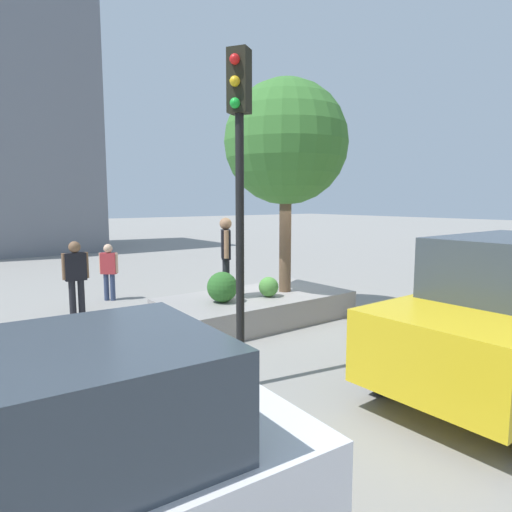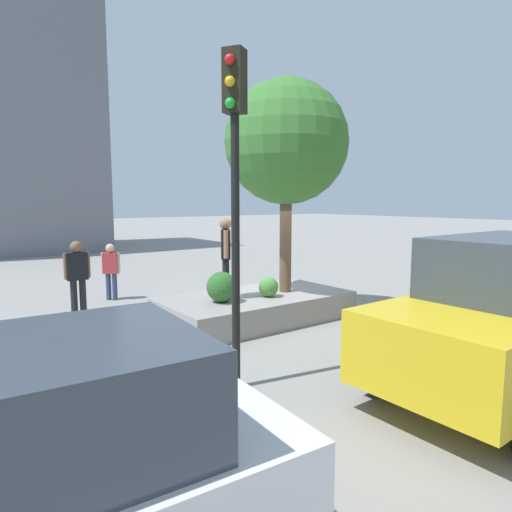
{
  "view_description": "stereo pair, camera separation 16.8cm",
  "coord_description": "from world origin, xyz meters",
  "px_view_note": "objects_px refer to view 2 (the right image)",
  "views": [
    {
      "loc": [
        6.66,
        8.27,
        2.74
      ],
      "look_at": [
        0.56,
        0.29,
        1.49
      ],
      "focal_mm": 31.37,
      "sensor_mm": 36.0,
      "label": 1
    },
    {
      "loc": [
        6.53,
        8.37,
        2.74
      ],
      "look_at": [
        0.56,
        0.29,
        1.49
      ],
      "focal_mm": 31.37,
      "sensor_mm": 36.0,
      "label": 2
    }
  ],
  "objects_px": {
    "passerby_with_bag": "(77,272)",
    "bystander_watching": "(111,268)",
    "skateboarder": "(226,251)",
    "taxi_cab": "(511,314)",
    "planter_ledge": "(256,307)",
    "traffic_light_corner": "(235,164)",
    "skateboard": "(226,295)",
    "plaza_tree": "(286,143)"
  },
  "relations": [
    {
      "from": "planter_ledge",
      "to": "traffic_light_corner",
      "type": "distance_m",
      "value": 4.78
    },
    {
      "from": "planter_ledge",
      "to": "bystander_watching",
      "type": "height_order",
      "value": "bystander_watching"
    },
    {
      "from": "skateboarder",
      "to": "taxi_cab",
      "type": "distance_m",
      "value": 5.58
    },
    {
      "from": "traffic_light_corner",
      "to": "bystander_watching",
      "type": "xyz_separation_m",
      "value": [
        -0.5,
        -6.92,
        -2.33
      ]
    },
    {
      "from": "skateboard",
      "to": "planter_ledge",
      "type": "bearing_deg",
      "value": 168.87
    },
    {
      "from": "skateboarder",
      "to": "planter_ledge",
      "type": "bearing_deg",
      "value": 168.87
    },
    {
      "from": "plaza_tree",
      "to": "traffic_light_corner",
      "type": "bearing_deg",
      "value": 40.22
    },
    {
      "from": "skateboard",
      "to": "taxi_cab",
      "type": "bearing_deg",
      "value": 104.71
    },
    {
      "from": "skateboarder",
      "to": "plaza_tree",
      "type": "bearing_deg",
      "value": 171.63
    },
    {
      "from": "planter_ledge",
      "to": "traffic_light_corner",
      "type": "xyz_separation_m",
      "value": [
        2.47,
        2.85,
        2.94
      ]
    },
    {
      "from": "traffic_light_corner",
      "to": "passerby_with_bag",
      "type": "height_order",
      "value": "traffic_light_corner"
    },
    {
      "from": "taxi_cab",
      "to": "bystander_watching",
      "type": "relative_size",
      "value": 3.07
    },
    {
      "from": "skateboarder",
      "to": "passerby_with_bag",
      "type": "relative_size",
      "value": 0.96
    },
    {
      "from": "plaza_tree",
      "to": "passerby_with_bag",
      "type": "relative_size",
      "value": 2.74
    },
    {
      "from": "skateboard",
      "to": "traffic_light_corner",
      "type": "xyz_separation_m",
      "value": [
        1.74,
        2.99,
        2.59
      ]
    },
    {
      "from": "taxi_cab",
      "to": "passerby_with_bag",
      "type": "relative_size",
      "value": 2.69
    },
    {
      "from": "traffic_light_corner",
      "to": "bystander_watching",
      "type": "distance_m",
      "value": 7.32
    },
    {
      "from": "taxi_cab",
      "to": "bystander_watching",
      "type": "bearing_deg",
      "value": -74.11
    },
    {
      "from": "planter_ledge",
      "to": "skateboard",
      "type": "height_order",
      "value": "skateboard"
    },
    {
      "from": "taxi_cab",
      "to": "traffic_light_corner",
      "type": "xyz_separation_m",
      "value": [
        3.15,
        -2.38,
        2.11
      ]
    },
    {
      "from": "taxi_cab",
      "to": "planter_ledge",
      "type": "bearing_deg",
      "value": -82.52
    },
    {
      "from": "skateboarder",
      "to": "taxi_cab",
      "type": "xyz_separation_m",
      "value": [
        -1.41,
        5.37,
        -0.52
      ]
    },
    {
      "from": "plaza_tree",
      "to": "taxi_cab",
      "type": "bearing_deg",
      "value": 88.71
    },
    {
      "from": "passerby_with_bag",
      "to": "skateboard",
      "type": "bearing_deg",
      "value": 130.6
    },
    {
      "from": "skateboard",
      "to": "passerby_with_bag",
      "type": "relative_size",
      "value": 0.43
    },
    {
      "from": "traffic_light_corner",
      "to": "skateboard",
      "type": "bearing_deg",
      "value": -120.25
    },
    {
      "from": "skateboard",
      "to": "bystander_watching",
      "type": "height_order",
      "value": "bystander_watching"
    },
    {
      "from": "planter_ledge",
      "to": "skateboarder",
      "type": "bearing_deg",
      "value": -11.13
    },
    {
      "from": "bystander_watching",
      "to": "passerby_with_bag",
      "type": "relative_size",
      "value": 0.88
    },
    {
      "from": "traffic_light_corner",
      "to": "skateboarder",
      "type": "bearing_deg",
      "value": -120.25
    },
    {
      "from": "planter_ledge",
      "to": "taxi_cab",
      "type": "relative_size",
      "value": 0.9
    },
    {
      "from": "plaza_tree",
      "to": "traffic_light_corner",
      "type": "distance_m",
      "value": 4.36
    },
    {
      "from": "plaza_tree",
      "to": "taxi_cab",
      "type": "xyz_separation_m",
      "value": [
        0.12,
        5.15,
        -2.91
      ]
    },
    {
      "from": "skateboard",
      "to": "passerby_with_bag",
      "type": "height_order",
      "value": "passerby_with_bag"
    },
    {
      "from": "plaza_tree",
      "to": "skateboarder",
      "type": "distance_m",
      "value": 2.85
    },
    {
      "from": "plaza_tree",
      "to": "taxi_cab",
      "type": "relative_size",
      "value": 1.02
    },
    {
      "from": "passerby_with_bag",
      "to": "bystander_watching",
      "type": "bearing_deg",
      "value": -136.52
    },
    {
      "from": "planter_ledge",
      "to": "passerby_with_bag",
      "type": "bearing_deg",
      "value": -43.33
    },
    {
      "from": "taxi_cab",
      "to": "passerby_with_bag",
      "type": "height_order",
      "value": "taxi_cab"
    },
    {
      "from": "taxi_cab",
      "to": "plaza_tree",
      "type": "bearing_deg",
      "value": -91.29
    },
    {
      "from": "plaza_tree",
      "to": "bystander_watching",
      "type": "bearing_deg",
      "value": -56.39
    },
    {
      "from": "bystander_watching",
      "to": "planter_ledge",
      "type": "bearing_deg",
      "value": 115.7
    }
  ]
}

